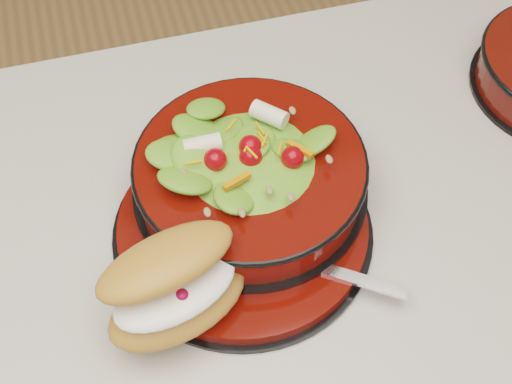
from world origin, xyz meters
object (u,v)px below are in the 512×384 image
object	(u,v)px
dinner_plate	(244,228)
fork	(314,266)
croissant	(174,286)
salad_bowl	(250,169)

from	to	relation	value
dinner_plate	fork	bearing A→B (deg)	-52.26
dinner_plate	croissant	bearing A→B (deg)	-138.28
croissant	fork	size ratio (longest dim) A/B	1.00
salad_bowl	fork	bearing A→B (deg)	-71.56
dinner_plate	salad_bowl	size ratio (longest dim) A/B	1.09
dinner_plate	croissant	distance (m)	0.13
croissant	fork	world-z (taller)	croissant
croissant	dinner_plate	bearing A→B (deg)	25.09
croissant	fork	bearing A→B (deg)	-13.72
dinner_plate	croissant	size ratio (longest dim) A/B	1.77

